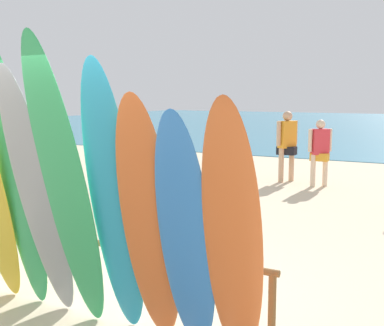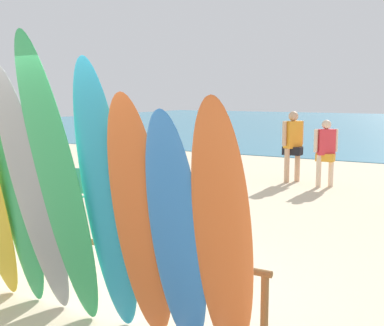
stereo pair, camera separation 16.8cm
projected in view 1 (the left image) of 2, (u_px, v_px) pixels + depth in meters
ground at (351, 157)px, 17.59m from camera, size 60.00×60.00×0.00m
surfboard_rack at (96, 252)px, 5.25m from camera, size 3.94×0.07×0.70m
surfboard_green_3 at (17, 181)px, 4.99m from camera, size 0.52×0.57×2.68m
surfboard_grey_4 at (38, 196)px, 4.77m from camera, size 0.57×0.77×2.47m
surfboard_green_5 at (65, 188)px, 4.48m from camera, size 0.60×0.82×2.72m
surfboard_teal_6 at (114, 203)px, 4.39m from camera, size 0.52×0.70×2.50m
surfboard_orange_7 at (149, 224)px, 4.25m from camera, size 0.56×0.67×2.22m
surfboard_blue_8 at (186, 237)px, 4.08m from camera, size 0.50×0.59×2.10m
surfboard_orange_9 at (233, 237)px, 3.88m from camera, size 0.53×0.66×2.20m
beachgoer_near_rack at (320, 148)px, 11.90m from camera, size 0.47×0.43×1.58m
beachgoer_midbeach at (287, 141)px, 12.54m from camera, size 0.46×0.60×1.76m
beach_chair_blue at (67, 190)px, 9.32m from camera, size 0.69×0.80×0.82m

